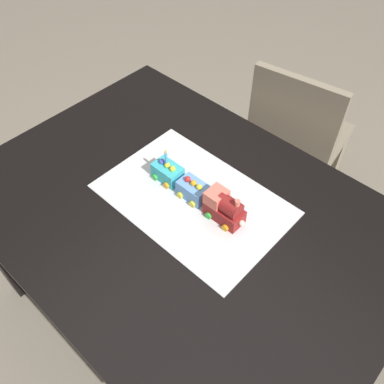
{
  "coord_description": "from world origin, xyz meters",
  "views": [
    {
      "loc": [
        -0.59,
        0.58,
        1.77
      ],
      "look_at": [
        0.0,
        -0.06,
        0.77
      ],
      "focal_mm": 38.36,
      "sensor_mm": 36.0,
      "label": 1
    }
  ],
  "objects_px": {
    "dining_table": "(182,229)",
    "birthday_candle": "(166,156)",
    "chair": "(296,138)",
    "cake_locomotive": "(224,208)",
    "cake_car_hopper_turquoise": "(168,172)",
    "cake_car_tanker_sky_blue": "(193,190)"
  },
  "relations": [
    {
      "from": "dining_table",
      "to": "birthday_candle",
      "type": "distance_m",
      "value": 0.26
    },
    {
      "from": "chair",
      "to": "cake_locomotive",
      "type": "xyz_separation_m",
      "value": [
        -0.18,
        0.77,
        0.32
      ]
    },
    {
      "from": "cake_car_hopper_turquoise",
      "to": "chair",
      "type": "bearing_deg",
      "value": -95.21
    },
    {
      "from": "cake_locomotive",
      "to": "dining_table",
      "type": "bearing_deg",
      "value": 28.45
    },
    {
      "from": "cake_locomotive",
      "to": "cake_car_hopper_turquoise",
      "type": "relative_size",
      "value": 1.4
    },
    {
      "from": "cake_locomotive",
      "to": "cake_car_hopper_turquoise",
      "type": "distance_m",
      "value": 0.25
    },
    {
      "from": "chair",
      "to": "cake_car_hopper_turquoise",
      "type": "height_order",
      "value": "chair"
    },
    {
      "from": "dining_table",
      "to": "cake_locomotive",
      "type": "xyz_separation_m",
      "value": [
        -0.12,
        -0.07,
        0.16
      ]
    },
    {
      "from": "birthday_candle",
      "to": "dining_table",
      "type": "bearing_deg",
      "value": 153.02
    },
    {
      "from": "chair",
      "to": "cake_locomotive",
      "type": "distance_m",
      "value": 0.85
    },
    {
      "from": "chair",
      "to": "cake_car_tanker_sky_blue",
      "type": "xyz_separation_m",
      "value": [
        -0.05,
        0.77,
        0.3
      ]
    },
    {
      "from": "cake_car_tanker_sky_blue",
      "to": "cake_locomotive",
      "type": "bearing_deg",
      "value": 180.0
    },
    {
      "from": "cake_car_tanker_sky_blue",
      "to": "birthday_candle",
      "type": "relative_size",
      "value": 1.71
    },
    {
      "from": "chair",
      "to": "birthday_candle",
      "type": "bearing_deg",
      "value": 76.07
    },
    {
      "from": "cake_car_hopper_turquoise",
      "to": "dining_table",
      "type": "bearing_deg",
      "value": 152.47
    },
    {
      "from": "chair",
      "to": "birthday_candle",
      "type": "xyz_separation_m",
      "value": [
        0.07,
        0.77,
        0.37
      ]
    },
    {
      "from": "chair",
      "to": "cake_car_tanker_sky_blue",
      "type": "relative_size",
      "value": 8.6
    },
    {
      "from": "cake_locomotive",
      "to": "birthday_candle",
      "type": "xyz_separation_m",
      "value": [
        0.25,
        0.0,
        0.05
      ]
    },
    {
      "from": "chair",
      "to": "cake_locomotive",
      "type": "bearing_deg",
      "value": 94.49
    },
    {
      "from": "cake_car_tanker_sky_blue",
      "to": "cake_car_hopper_turquoise",
      "type": "height_order",
      "value": "same"
    },
    {
      "from": "birthday_candle",
      "to": "cake_car_hopper_turquoise",
      "type": "bearing_deg",
      "value": -180.0
    },
    {
      "from": "birthday_candle",
      "to": "chair",
      "type": "bearing_deg",
      "value": -95.43
    }
  ]
}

